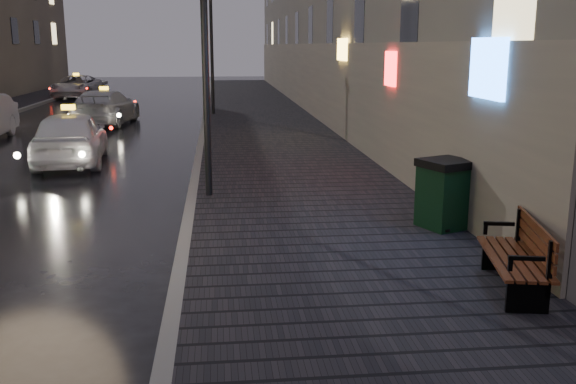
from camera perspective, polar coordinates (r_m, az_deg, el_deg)
name	(u,v)px	position (r m, az deg, el deg)	size (l,w,h in m)	color
ground	(36,334)	(7.82, -21.51, -11.69)	(120.00, 120.00, 0.00)	black
sidewalk	(261,117)	(28.08, -2.44, 6.66)	(4.60, 58.00, 0.15)	black
curb	(205,118)	(28.03, -7.37, 6.55)	(0.20, 58.00, 0.15)	slate
lamp_near	(204,26)	(12.86, -7.44, 14.39)	(0.36, 0.36, 5.28)	black
lamp_far	(211,37)	(28.86, -6.82, 13.54)	(0.36, 0.36, 5.28)	black
bench	(520,256)	(8.47, 19.92, -5.37)	(0.94, 1.81, 0.88)	black
trash_bin	(445,193)	(10.98, 13.77, -0.10)	(0.98, 0.98, 1.15)	black
taxi_near	(70,137)	(18.17, -18.77, 4.63)	(1.73, 4.29, 1.46)	white
taxi_mid	(105,107)	(27.10, -15.95, 7.26)	(1.94, 4.77, 1.38)	silver
taxi_far	(77,86)	(41.73, -18.25, 8.90)	(2.22, 4.82, 1.34)	#BBBAC0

